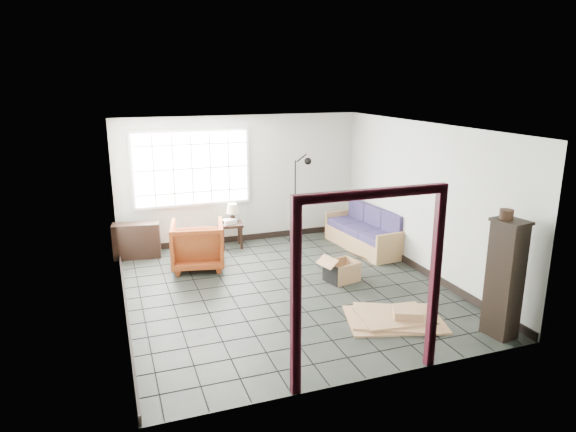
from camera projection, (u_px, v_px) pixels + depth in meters
name	position (u px, v px, depth m)	size (l,w,h in m)	color
ground	(286.00, 289.00, 8.31)	(5.50, 5.50, 0.00)	black
room_shell	(285.00, 187.00, 7.90)	(5.02, 5.52, 2.61)	#B4B9B2
window_panel	(192.00, 168.00, 10.03)	(2.32, 0.08, 1.52)	silver
doorway_trim	(370.00, 264.00, 5.50)	(1.80, 0.08, 2.20)	#370C16
futon_sofa	(366.00, 234.00, 10.24)	(0.91, 1.95, 0.83)	#9A6B45
armchair	(198.00, 242.00, 9.15)	(0.91, 0.85, 0.94)	maroon
side_table	(231.00, 227.00, 10.28)	(0.50, 0.50, 0.50)	black
table_lamp	(232.00, 209.00, 10.26)	(0.31, 0.31, 0.38)	black
projector	(229.00, 222.00, 10.20)	(0.29, 0.26, 0.09)	silver
floor_lamp	(301.00, 195.00, 10.63)	(0.56, 0.37, 1.81)	black
console_shelf	(137.00, 240.00, 9.71)	(0.90, 0.45, 0.67)	black
tall_shelf	(505.00, 278.00, 6.62)	(0.39, 0.48, 1.59)	black
pot	(506.00, 214.00, 6.42)	(0.18, 0.18, 0.13)	black
open_box	(342.00, 271.00, 8.62)	(0.89, 0.58, 0.47)	#936547
cardboard_pile	(396.00, 317.00, 7.21)	(1.53, 1.29, 0.19)	#936547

